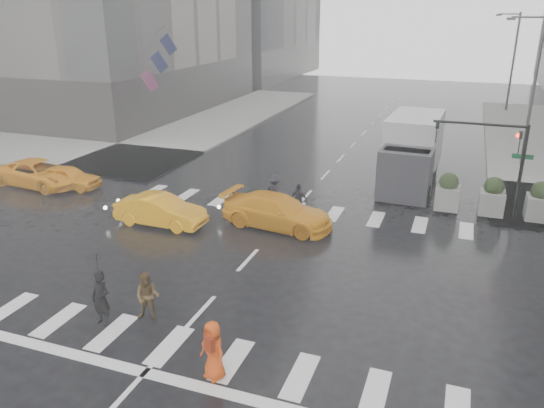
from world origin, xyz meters
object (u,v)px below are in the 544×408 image
at_px(traffic_signal_pole, 500,152).
at_px(taxi_front, 67,177).
at_px(pedestrian_brown, 148,296).
at_px(taxi_mid, 161,210).
at_px(box_truck, 412,150).
at_px(pedestrian_orange, 213,350).

distance_m(traffic_signal_pole, taxi_front, 22.05).
bearing_deg(pedestrian_brown, traffic_signal_pole, 38.80).
relative_size(taxi_mid, box_truck, 0.59).
bearing_deg(pedestrian_orange, taxi_mid, 151.06).
relative_size(traffic_signal_pole, taxi_mid, 1.08).
distance_m(pedestrian_orange, taxi_front, 18.60).
relative_size(pedestrian_orange, taxi_mid, 0.40).
bearing_deg(traffic_signal_pole, taxi_mid, -156.92).
relative_size(traffic_signal_pole, box_truck, 0.63).
bearing_deg(taxi_mid, pedestrian_orange, -141.27).
relative_size(traffic_signal_pole, taxi_front, 1.22).
height_order(taxi_front, taxi_mid, taxi_mid).
height_order(pedestrian_brown, taxi_mid, pedestrian_brown).
distance_m(traffic_signal_pole, pedestrian_orange, 16.63).
relative_size(pedestrian_orange, box_truck, 0.24).
bearing_deg(taxi_mid, box_truck, -45.19).
bearing_deg(traffic_signal_pole, pedestrian_orange, -115.83).
bearing_deg(box_truck, pedestrian_orange, -96.76).
bearing_deg(taxi_front, taxi_mid, -116.24).
bearing_deg(traffic_signal_pole, taxi_front, -171.70).
bearing_deg(taxi_front, pedestrian_orange, -134.44).
relative_size(taxi_front, box_truck, 0.52).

